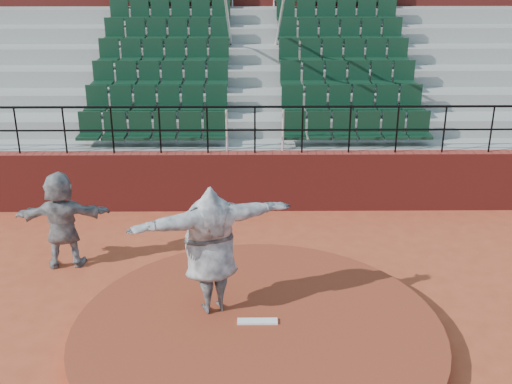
% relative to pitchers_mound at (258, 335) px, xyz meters
% --- Properties ---
extents(ground, '(90.00, 90.00, 0.00)m').
position_rel_pitchers_mound_xyz_m(ground, '(0.00, 0.00, -0.12)').
color(ground, '#AF4527').
rests_on(ground, ground).
extents(pitchers_mound, '(5.50, 5.50, 0.25)m').
position_rel_pitchers_mound_xyz_m(pitchers_mound, '(0.00, 0.00, 0.00)').
color(pitchers_mound, maroon).
rests_on(pitchers_mound, ground).
extents(pitching_rubber, '(0.60, 0.15, 0.03)m').
position_rel_pitchers_mound_xyz_m(pitching_rubber, '(0.00, 0.15, 0.14)').
color(pitching_rubber, white).
rests_on(pitching_rubber, pitchers_mound).
extents(boundary_wall, '(24.00, 0.30, 1.30)m').
position_rel_pitchers_mound_xyz_m(boundary_wall, '(0.00, 5.00, 0.53)').
color(boundary_wall, maroon).
rests_on(boundary_wall, ground).
extents(wall_railing, '(24.04, 0.05, 1.03)m').
position_rel_pitchers_mound_xyz_m(wall_railing, '(0.00, 5.00, 1.90)').
color(wall_railing, black).
rests_on(wall_railing, boundary_wall).
extents(seating_deck, '(24.00, 5.97, 4.63)m').
position_rel_pitchers_mound_xyz_m(seating_deck, '(0.00, 8.65, 1.32)').
color(seating_deck, gray).
rests_on(seating_deck, ground).
extents(press_box_facade, '(24.00, 3.00, 7.10)m').
position_rel_pitchers_mound_xyz_m(press_box_facade, '(0.00, 12.60, 3.43)').
color(press_box_facade, maroon).
rests_on(press_box_facade, ground).
extents(pitcher, '(2.57, 1.53, 2.03)m').
position_rel_pitchers_mound_xyz_m(pitcher, '(-0.70, 0.55, 1.14)').
color(pitcher, black).
rests_on(pitcher, pitchers_mound).
extents(fielder, '(1.72, 0.70, 1.80)m').
position_rel_pitchers_mound_xyz_m(fielder, '(-3.46, 2.44, 0.78)').
color(fielder, black).
rests_on(fielder, ground).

